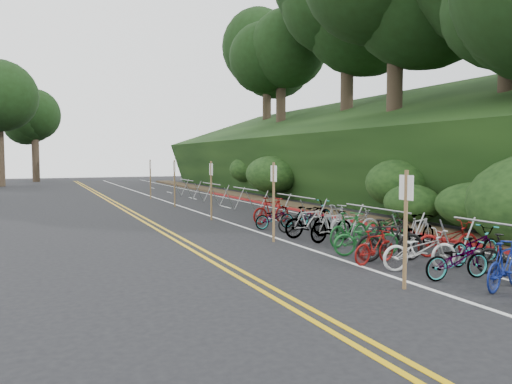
# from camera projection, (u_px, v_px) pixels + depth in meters

# --- Properties ---
(ground) EXTENTS (120.00, 120.00, 0.00)m
(ground) POSITION_uv_depth(u_px,v_px,m) (349.00, 279.00, 10.87)
(ground) COLOR black
(ground) RESTS_ON ground
(road_markings) EXTENTS (7.47, 80.00, 0.01)m
(road_markings) POSITION_uv_depth(u_px,v_px,m) (219.00, 222.00, 20.32)
(road_markings) COLOR gold
(road_markings) RESTS_ON ground
(red_curb) EXTENTS (0.25, 28.00, 0.10)m
(red_curb) POSITION_uv_depth(u_px,v_px,m) (305.00, 211.00, 24.11)
(red_curb) COLOR maroon
(red_curb) RESTS_ON ground
(embankment) EXTENTS (14.30, 48.14, 9.11)m
(embankment) POSITION_uv_depth(u_px,v_px,m) (347.00, 159.00, 33.30)
(embankment) COLOR black
(embankment) RESTS_ON ground
(tree_cluster) EXTENTS (31.96, 53.64, 17.51)m
(tree_cluster) POSITION_uv_depth(u_px,v_px,m) (285.00, 36.00, 34.15)
(tree_cluster) COLOR #2D2319
(tree_cluster) RESTS_ON ground
(bike_rack_front) EXTENTS (1.16, 2.62, 1.22)m
(bike_rack_front) POSITION_uv_depth(u_px,v_px,m) (500.00, 239.00, 10.94)
(bike_rack_front) COLOR gray
(bike_rack_front) RESTS_ON ground
(bike_racks_rest) EXTENTS (1.14, 23.00, 1.17)m
(bike_racks_rest) POSITION_uv_depth(u_px,v_px,m) (245.00, 195.00, 23.87)
(bike_racks_rest) COLOR gray
(bike_racks_rest) RESTS_ON ground
(signpost_near) EXTENTS (0.08, 0.40, 2.40)m
(signpost_near) POSITION_uv_depth(u_px,v_px,m) (406.00, 221.00, 9.97)
(signpost_near) COLOR brown
(signpost_near) RESTS_ON ground
(signposts_rest) EXTENTS (0.08, 18.40, 2.50)m
(signposts_rest) POSITION_uv_depth(u_px,v_px,m) (191.00, 183.00, 23.77)
(signposts_rest) COLOR brown
(signposts_rest) RESTS_ON ground
(bike_front) EXTENTS (0.67, 1.48, 0.86)m
(bike_front) POSITION_uv_depth(u_px,v_px,m) (375.00, 247.00, 12.42)
(bike_front) COLOR maroon
(bike_front) RESTS_ON ground
(bike_valet) EXTENTS (3.29, 13.89, 1.10)m
(bike_valet) POSITION_uv_depth(u_px,v_px,m) (385.00, 233.00, 14.28)
(bike_valet) COLOR slate
(bike_valet) RESTS_ON ground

